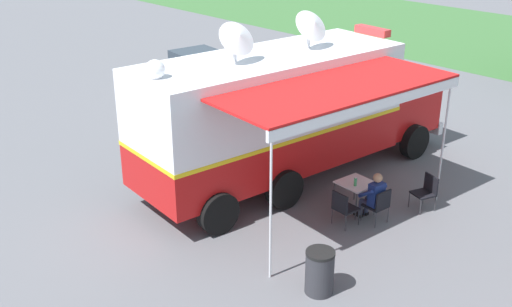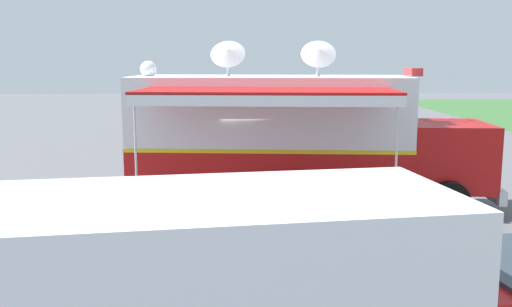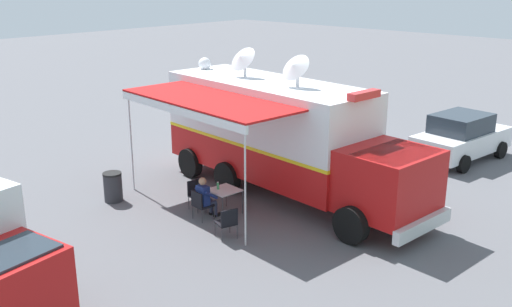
# 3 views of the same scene
# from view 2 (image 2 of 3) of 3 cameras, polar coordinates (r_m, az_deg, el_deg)

# --- Properties ---
(ground_plane) EXTENTS (100.00, 100.00, 0.00)m
(ground_plane) POSITION_cam_2_polar(r_m,az_deg,el_deg) (15.87, 1.28, -5.16)
(ground_plane) COLOR #5B5B60
(lot_stripe) EXTENTS (0.50, 4.79, 0.01)m
(lot_stripe) POSITION_cam_2_polar(r_m,az_deg,el_deg) (19.40, 7.06, -2.54)
(lot_stripe) COLOR silver
(lot_stripe) RESTS_ON ground
(command_truck) EXTENTS (5.30, 9.65, 4.53)m
(command_truck) POSITION_cam_2_polar(r_m,az_deg,el_deg) (15.46, 4.08, 1.78)
(command_truck) COLOR #B71414
(command_truck) RESTS_ON ground
(folding_table) EXTENTS (0.86, 0.86, 0.73)m
(folding_table) POSITION_cam_2_polar(r_m,az_deg,el_deg) (13.36, 4.16, -5.00)
(folding_table) COLOR silver
(folding_table) RESTS_ON ground
(water_bottle) EXTENTS (0.07, 0.07, 0.22)m
(water_bottle) POSITION_cam_2_polar(r_m,az_deg,el_deg) (13.22, 3.51, -4.43)
(water_bottle) COLOR #3F9959
(water_bottle) RESTS_ON folding_table
(folding_chair_at_table) EXTENTS (0.52, 0.52, 0.87)m
(folding_chair_at_table) POSITION_cam_2_polar(r_m,az_deg,el_deg) (12.62, 3.86, -6.61)
(folding_chair_at_table) COLOR black
(folding_chair_at_table) RESTS_ON ground
(folding_chair_beside_table) EXTENTS (0.52, 0.52, 0.87)m
(folding_chair_beside_table) POSITION_cam_2_polar(r_m,az_deg,el_deg) (13.05, 0.55, -6.05)
(folding_chair_beside_table) COLOR black
(folding_chair_beside_table) RESTS_ON ground
(folding_chair_spare_by_truck) EXTENTS (0.61, 0.61, 0.87)m
(folding_chair_spare_by_truck) POSITION_cam_2_polar(r_m,az_deg,el_deg) (12.51, 10.68, -6.90)
(folding_chair_spare_by_truck) COLOR black
(folding_chair_spare_by_truck) RESTS_ON ground
(seated_responder) EXTENTS (0.68, 0.58, 1.25)m
(seated_responder) POSITION_cam_2_polar(r_m,az_deg,el_deg) (12.77, 3.86, -5.78)
(seated_responder) COLOR navy
(seated_responder) RESTS_ON ground
(trash_bin) EXTENTS (0.57, 0.57, 0.91)m
(trash_bin) POSITION_cam_2_polar(r_m,az_deg,el_deg) (11.90, -10.60, -8.03)
(trash_bin) COLOR #2D2D33
(trash_bin) RESTS_ON ground
(car_behind_truck) EXTENTS (4.37, 2.36, 1.76)m
(car_behind_truck) POSITION_cam_2_polar(r_m,az_deg,el_deg) (23.02, 8.61, 1.53)
(car_behind_truck) COLOR silver
(car_behind_truck) RESTS_ON ground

